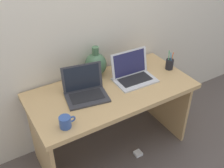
% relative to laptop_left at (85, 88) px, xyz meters
% --- Properties ---
extents(ground_plane, '(6.00, 6.00, 0.00)m').
position_rel_laptop_left_xyz_m(ground_plane, '(0.23, -0.05, -0.77)').
color(ground_plane, '#564C47').
extents(back_wall, '(4.40, 0.04, 2.40)m').
position_rel_laptop_left_xyz_m(back_wall, '(0.23, 0.33, 0.43)').
color(back_wall, beige).
rests_on(back_wall, ground).
extents(desk, '(1.39, 0.67, 0.71)m').
position_rel_laptop_left_xyz_m(desk, '(0.23, -0.05, -0.22)').
color(desk, tan).
rests_on(desk, ground).
extents(laptop_left, '(0.37, 0.30, 0.24)m').
position_rel_laptop_left_xyz_m(laptop_left, '(0.00, 0.00, 0.00)').
color(laptop_left, '#333338').
rests_on(laptop_left, desk).
extents(laptop_right, '(0.36, 0.26, 0.24)m').
position_rel_laptop_left_xyz_m(laptop_right, '(0.46, -0.00, 0.00)').
color(laptop_right, silver).
rests_on(laptop_right, desk).
extents(green_vase, '(0.19, 0.19, 0.27)m').
position_rel_laptop_left_xyz_m(green_vase, '(0.23, 0.23, 0.04)').
color(green_vase, '#47704C').
rests_on(green_vase, desk).
extents(coffee_mug, '(0.12, 0.08, 0.09)m').
position_rel_laptop_left_xyz_m(coffee_mug, '(-0.28, -0.27, -0.02)').
color(coffee_mug, '#335199').
rests_on(coffee_mug, desk).
extents(pen_cup, '(0.07, 0.07, 0.19)m').
position_rel_laptop_left_xyz_m(pen_cup, '(0.85, -0.04, -0.01)').
color(pen_cup, black).
rests_on(pen_cup, desk).
extents(power_brick, '(0.07, 0.07, 0.03)m').
position_rel_laptop_left_xyz_m(power_brick, '(0.40, -0.25, -0.76)').
color(power_brick, white).
rests_on(power_brick, ground).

